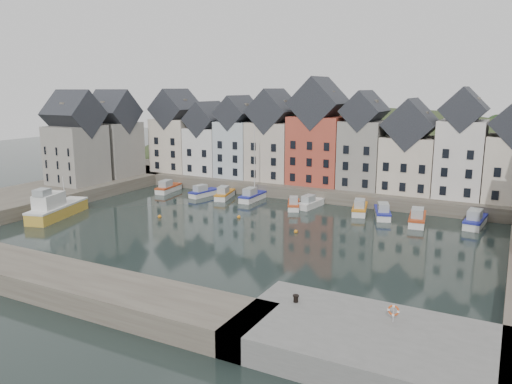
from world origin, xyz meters
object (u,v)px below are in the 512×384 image
Objects in this scene: large_vessel at (55,208)px; boat_d at (252,196)px; boat_a at (168,188)px; mooring_bollard at (296,298)px; life_ring_post at (394,311)px.

boat_d is at bearing 33.81° from large_vessel.
boat_a is 0.57× the size of large_vessel.
boat_d is 43.80m from mooring_bollard.
large_vessel is at bearing -130.74° from boat_d.
mooring_bollard is at bearing -34.29° from large_vessel.
boat_d is 29.63m from large_vessel.
boat_a is at bearing 66.68° from large_vessel.
large_vessel is (-19.23, -22.54, 0.57)m from boat_d.
boat_a is at bearing 142.62° from life_ring_post.
large_vessel is 52.08m from life_ring_post.
mooring_bollard is (39.88, -36.08, 1.59)m from boat_a.
mooring_bollard is 0.43× the size of life_ring_post.
boat_a is 53.80m from mooring_bollard.
boat_d reaches higher than life_ring_post.
mooring_bollard is (23.54, -36.91, 1.52)m from boat_d.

